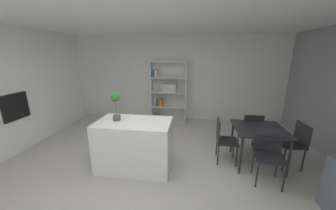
{
  "coord_description": "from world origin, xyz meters",
  "views": [
    {
      "loc": [
        0.8,
        -2.86,
        2.1
      ],
      "look_at": [
        0.26,
        1.0,
        1.03
      ],
      "focal_mm": 19.28,
      "sensor_mm": 36.0,
      "label": 1
    }
  ],
  "objects_px": {
    "kitchen_island": "(135,145)",
    "dining_table": "(259,132)",
    "built_in_oven": "(15,107)",
    "open_bookshelf": "(167,92)",
    "potted_plant_on_island": "(116,103)",
    "dining_chair_near": "(269,151)",
    "dining_chair_window_side": "(295,141)",
    "dining_chair_island_side": "(223,137)",
    "dining_chair_far": "(251,129)"
  },
  "relations": [
    {
      "from": "built_in_oven",
      "to": "kitchen_island",
      "type": "xyz_separation_m",
      "value": [
        2.72,
        -0.26,
        -0.57
      ]
    },
    {
      "from": "built_in_oven",
      "to": "dining_chair_near",
      "type": "bearing_deg",
      "value": -3.23
    },
    {
      "from": "open_bookshelf",
      "to": "dining_chair_far",
      "type": "xyz_separation_m",
      "value": [
        2.13,
        -1.75,
        -0.43
      ]
    },
    {
      "from": "built_in_oven",
      "to": "kitchen_island",
      "type": "height_order",
      "value": "built_in_oven"
    },
    {
      "from": "dining_chair_near",
      "to": "built_in_oven",
      "type": "bearing_deg",
      "value": -175.31
    },
    {
      "from": "built_in_oven",
      "to": "potted_plant_on_island",
      "type": "relative_size",
      "value": 1.14
    },
    {
      "from": "potted_plant_on_island",
      "to": "dining_table",
      "type": "bearing_deg",
      "value": 8.81
    },
    {
      "from": "dining_chair_island_side",
      "to": "dining_chair_far",
      "type": "height_order",
      "value": "dining_chair_far"
    },
    {
      "from": "dining_chair_near",
      "to": "dining_chair_island_side",
      "type": "xyz_separation_m",
      "value": [
        -0.69,
        0.48,
        -0.01
      ]
    },
    {
      "from": "potted_plant_on_island",
      "to": "dining_chair_island_side",
      "type": "xyz_separation_m",
      "value": [
        2.01,
        0.42,
        -0.73
      ]
    },
    {
      "from": "potted_plant_on_island",
      "to": "open_bookshelf",
      "type": "xyz_separation_m",
      "value": [
        0.56,
        2.64,
        -0.3
      ]
    },
    {
      "from": "built_in_oven",
      "to": "open_bookshelf",
      "type": "distance_m",
      "value": 3.82
    },
    {
      "from": "potted_plant_on_island",
      "to": "kitchen_island",
      "type": "bearing_deg",
      "value": -4.54
    },
    {
      "from": "dining_table",
      "to": "built_in_oven",
      "type": "bearing_deg",
      "value": -177.88
    },
    {
      "from": "open_bookshelf",
      "to": "dining_chair_near",
      "type": "height_order",
      "value": "open_bookshelf"
    },
    {
      "from": "built_in_oven",
      "to": "dining_table",
      "type": "height_order",
      "value": "built_in_oven"
    },
    {
      "from": "dining_chair_island_side",
      "to": "kitchen_island",
      "type": "bearing_deg",
      "value": 107.5
    },
    {
      "from": "kitchen_island",
      "to": "dining_table",
      "type": "bearing_deg",
      "value": 10.62
    },
    {
      "from": "open_bookshelf",
      "to": "dining_chair_island_side",
      "type": "distance_m",
      "value": 2.69
    },
    {
      "from": "built_in_oven",
      "to": "dining_chair_window_side",
      "type": "height_order",
      "value": "built_in_oven"
    },
    {
      "from": "potted_plant_on_island",
      "to": "built_in_oven",
      "type": "bearing_deg",
      "value": 174.53
    },
    {
      "from": "built_in_oven",
      "to": "dining_chair_island_side",
      "type": "height_order",
      "value": "built_in_oven"
    },
    {
      "from": "kitchen_island",
      "to": "dining_table",
      "type": "relative_size",
      "value": 1.48
    },
    {
      "from": "dining_table",
      "to": "dining_chair_far",
      "type": "xyz_separation_m",
      "value": [
        0.0,
        0.48,
        -0.14
      ]
    },
    {
      "from": "open_bookshelf",
      "to": "kitchen_island",
      "type": "bearing_deg",
      "value": -95.0
    },
    {
      "from": "open_bookshelf",
      "to": "dining_chair_window_side",
      "type": "bearing_deg",
      "value": -38.42
    },
    {
      "from": "kitchen_island",
      "to": "open_bookshelf",
      "type": "xyz_separation_m",
      "value": [
        0.23,
        2.67,
        0.5
      ]
    },
    {
      "from": "open_bookshelf",
      "to": "dining_chair_near",
      "type": "bearing_deg",
      "value": -51.61
    },
    {
      "from": "built_in_oven",
      "to": "dining_chair_island_side",
      "type": "bearing_deg",
      "value": 2.5
    },
    {
      "from": "dining_chair_island_side",
      "to": "potted_plant_on_island",
      "type": "bearing_deg",
      "value": 104.46
    },
    {
      "from": "kitchen_island",
      "to": "dining_chair_near",
      "type": "height_order",
      "value": "kitchen_island"
    },
    {
      "from": "open_bookshelf",
      "to": "dining_chair_island_side",
      "type": "xyz_separation_m",
      "value": [
        1.45,
        -2.22,
        -0.44
      ]
    },
    {
      "from": "dining_chair_far",
      "to": "kitchen_island",
      "type": "bearing_deg",
      "value": 20.15
    },
    {
      "from": "dining_chair_window_side",
      "to": "dining_chair_near",
      "type": "bearing_deg",
      "value": -57.34
    },
    {
      "from": "open_bookshelf",
      "to": "dining_chair_window_side",
      "type": "xyz_separation_m",
      "value": [
        2.8,
        -2.22,
        -0.43
      ]
    },
    {
      "from": "kitchen_island",
      "to": "dining_chair_island_side",
      "type": "height_order",
      "value": "kitchen_island"
    },
    {
      "from": "dining_chair_far",
      "to": "dining_chair_island_side",
      "type": "bearing_deg",
      "value": 33.85
    },
    {
      "from": "potted_plant_on_island",
      "to": "dining_chair_far",
      "type": "relative_size",
      "value": 0.59
    },
    {
      "from": "kitchen_island",
      "to": "potted_plant_on_island",
      "type": "bearing_deg",
      "value": 175.46
    },
    {
      "from": "dining_chair_far",
      "to": "dining_chair_window_side",
      "type": "relative_size",
      "value": 1.01
    },
    {
      "from": "dining_chair_far",
      "to": "open_bookshelf",
      "type": "bearing_deg",
      "value": -40.53
    },
    {
      "from": "built_in_oven",
      "to": "open_bookshelf",
      "type": "xyz_separation_m",
      "value": [
        2.96,
        2.41,
        -0.07
      ]
    },
    {
      "from": "built_in_oven",
      "to": "open_bookshelf",
      "type": "relative_size",
      "value": 0.31
    },
    {
      "from": "dining_chair_window_side",
      "to": "dining_chair_far",
      "type": "bearing_deg",
      "value": -128.7
    },
    {
      "from": "kitchen_island",
      "to": "built_in_oven",
      "type": "bearing_deg",
      "value": 174.65
    },
    {
      "from": "dining_chair_far",
      "to": "dining_chair_window_side",
      "type": "xyz_separation_m",
      "value": [
        0.67,
        -0.47,
        -0.0
      ]
    },
    {
      "from": "kitchen_island",
      "to": "dining_chair_island_side",
      "type": "relative_size",
      "value": 1.54
    },
    {
      "from": "potted_plant_on_island",
      "to": "dining_chair_island_side",
      "type": "height_order",
      "value": "potted_plant_on_island"
    },
    {
      "from": "kitchen_island",
      "to": "dining_table",
      "type": "distance_m",
      "value": 2.41
    },
    {
      "from": "open_bookshelf",
      "to": "potted_plant_on_island",
      "type": "bearing_deg",
      "value": -101.98
    }
  ]
}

